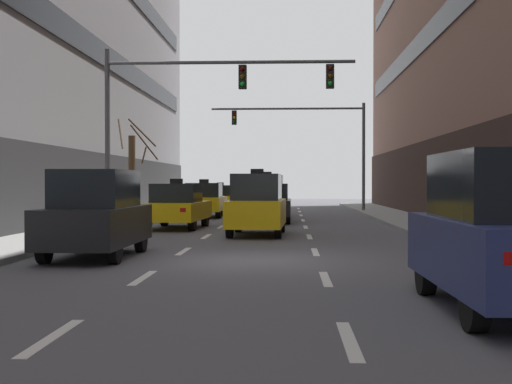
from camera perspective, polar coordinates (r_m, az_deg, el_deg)
The scene contains 31 objects.
ground_plane at distance 15.99m, azimuth -0.97°, elevation -5.56°, with size 120.00×120.00×0.00m, color #515156.
lane_stripe_l1_s2 at distance 8.49m, azimuth -16.17°, elevation -11.21°, with size 0.16×2.00×0.01m, color silver.
lane_stripe_l1_s3 at distance 13.26m, azimuth -9.13°, elevation -6.86°, with size 0.16×2.00×0.01m, color silver.
lane_stripe_l1_s4 at distance 18.15m, azimuth -5.90°, elevation -4.80°, with size 0.16×2.00×0.01m, color silver.
lane_stripe_l1_s5 at distance 23.09m, azimuth -4.05°, elevation -3.60°, with size 0.16×2.00×0.01m, color silver.
lane_stripe_l1_s6 at distance 28.05m, azimuth -2.86°, elevation -2.83°, with size 0.16×2.00×0.01m, color silver.
lane_stripe_l1_s7 at distance 33.02m, azimuth -2.02°, elevation -2.29°, with size 0.16×2.00×0.01m, color silver.
lane_stripe_l1_s8 at distance 38.00m, azimuth -1.41°, elevation -1.89°, with size 0.16×2.00×0.01m, color silver.
lane_stripe_l1_s9 at distance 42.98m, azimuth -0.94°, elevation -1.58°, with size 0.16×2.00×0.01m, color silver.
lane_stripe_l1_s10 at distance 47.97m, azimuth -0.56°, elevation -1.33°, with size 0.16×2.00×0.01m, color silver.
lane_stripe_l2_s2 at distance 8.09m, azimuth 7.56°, elevation -11.80°, with size 0.16×2.00×0.01m, color silver.
lane_stripe_l2_s3 at distance 13.00m, azimuth 5.66°, elevation -7.01°, with size 0.16×2.00×0.01m, color silver.
lane_stripe_l2_s4 at distance 17.96m, azimuth 4.82°, elevation -4.85°, with size 0.16×2.00×0.01m, color silver.
lane_stripe_l2_s5 at distance 22.94m, azimuth 4.34°, elevation -3.63°, with size 0.16×2.00×0.01m, color silver.
lane_stripe_l2_s6 at distance 27.93m, azimuth 4.04°, elevation -2.85°, with size 0.16×2.00×0.01m, color silver.
lane_stripe_l2_s7 at distance 32.92m, azimuth 3.83°, elevation -2.30°, with size 0.16×2.00×0.01m, color silver.
lane_stripe_l2_s8 at distance 37.91m, azimuth 3.67°, elevation -1.89°, with size 0.16×2.00×0.01m, color silver.
lane_stripe_l2_s9 at distance 42.90m, azimuth 3.55°, elevation -1.58°, with size 0.16×2.00×0.01m, color silver.
lane_stripe_l2_s10 at distance 47.90m, azimuth 3.46°, elevation -1.34°, with size 0.16×2.00×0.01m, color silver.
taxi_driving_0 at distance 23.55m, azimuth 0.09°, elevation -1.04°, with size 1.92×4.29×2.22m.
car_driving_1 at distance 31.17m, azimuth 1.06°, elevation -0.92°, with size 1.95×4.59×1.72m.
taxi_driving_2 at distance 44.95m, azimuth -2.90°, elevation -0.48°, with size 1.83×4.28×1.77m.
taxi_driving_3 at distance 36.73m, azimuth 0.92°, elevation -0.31°, with size 1.90×4.45×2.33m.
taxi_driving_4 at distance 27.16m, azimuth -6.40°, elevation -1.16°, with size 2.14×4.68×1.91m.
car_driving_5 at distance 16.92m, azimuth -12.82°, elevation -1.75°, with size 1.81×4.27×2.06m.
taxi_driving_6 at distance 36.01m, azimuth -4.21°, elevation -0.67°, with size 1.96×4.66×1.93m.
car_parked_0 at distance 10.22m, azimuth 19.70°, elevation -3.07°, with size 1.94×4.53×2.18m.
traffic_signal_0 at distance 25.19m, azimuth -5.11°, elevation 7.43°, with size 8.88×0.35×6.37m.
traffic_signal_1 at distance 41.98m, azimuth 4.92°, elevation 4.68°, with size 9.12×0.35×6.34m.
street_tree_0 at distance 32.37m, azimuth -9.98°, elevation 1.47°, with size 1.90×1.91×4.54m.
pedestrian_0 at distance 22.03m, azimuth 18.76°, elevation -1.21°, with size 0.51×0.29×1.53m.
Camera 1 is at (1.00, -15.86, 1.76)m, focal length 49.38 mm.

